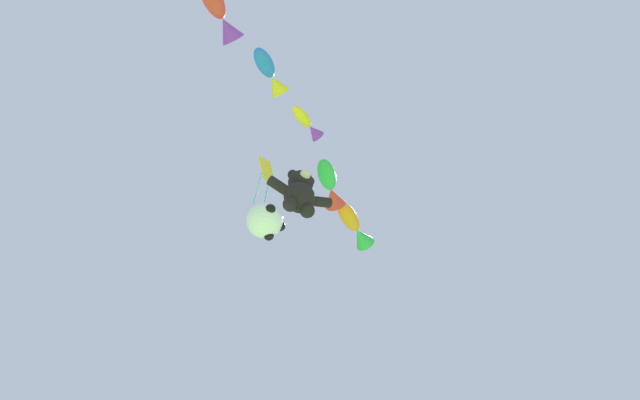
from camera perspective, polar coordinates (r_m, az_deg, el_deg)
teddy_bear_kite at (r=13.59m, az=-2.68°, el=1.01°), size 2.21×0.97×2.25m
soccer_ball_kite at (r=12.14m, az=-7.33°, el=-2.75°), size 1.13×1.13×1.04m
fish_kite_tangerine at (r=17.59m, az=4.70°, el=-3.62°), size 2.28×1.96×0.82m
fish_kite_emerald at (r=15.97m, az=1.35°, el=1.84°), size 1.82×2.01×0.80m
fish_kite_goldfin at (r=15.49m, az=-1.62°, el=10.07°), size 1.47×1.08×0.51m
fish_kite_cobalt at (r=14.73m, az=-6.62°, el=16.35°), size 1.61×1.49×0.67m
fish_kite_crimson at (r=13.97m, az=-13.15°, el=22.98°), size 1.79×1.71×0.72m
diamond_kite at (r=16.46m, az=-7.18°, el=3.60°), size 1.04×0.89×3.06m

